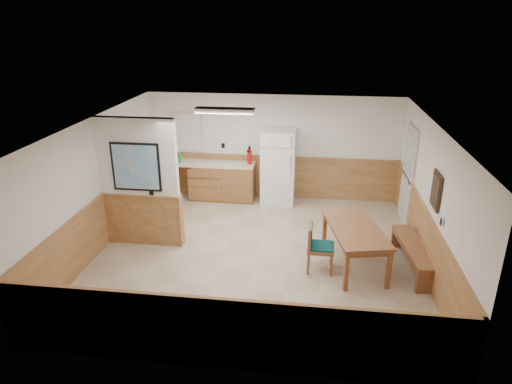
# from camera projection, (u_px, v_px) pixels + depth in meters

# --- Properties ---
(ground) EXTENTS (6.00, 6.00, 0.00)m
(ground) POSITION_uv_depth(u_px,v_px,m) (257.00, 254.00, 8.57)
(ground) COLOR tan
(ground) RESTS_ON ground
(ceiling) EXTENTS (6.00, 6.00, 0.02)m
(ceiling) POSITION_uv_depth(u_px,v_px,m) (257.00, 123.00, 7.66)
(ceiling) COLOR white
(ceiling) RESTS_ON back_wall
(back_wall) EXTENTS (6.00, 0.02, 2.50)m
(back_wall) POSITION_uv_depth(u_px,v_px,m) (273.00, 147.00, 10.89)
(back_wall) COLOR white
(back_wall) RESTS_ON ground
(right_wall) EXTENTS (0.02, 6.00, 2.50)m
(right_wall) POSITION_uv_depth(u_px,v_px,m) (431.00, 201.00, 7.76)
(right_wall) COLOR white
(right_wall) RESTS_ON ground
(left_wall) EXTENTS (0.02, 6.00, 2.50)m
(left_wall) POSITION_uv_depth(u_px,v_px,m) (97.00, 185.00, 8.47)
(left_wall) COLOR white
(left_wall) RESTS_ON ground
(wainscot_back) EXTENTS (6.00, 0.04, 1.00)m
(wainscot_back) POSITION_uv_depth(u_px,v_px,m) (272.00, 177.00, 11.14)
(wainscot_back) COLOR tan
(wainscot_back) RESTS_ON ground
(wainscot_right) EXTENTS (0.04, 6.00, 1.00)m
(wainscot_right) POSITION_uv_depth(u_px,v_px,m) (424.00, 240.00, 8.03)
(wainscot_right) COLOR tan
(wainscot_right) RESTS_ON ground
(wainscot_left) EXTENTS (0.04, 6.00, 1.00)m
(wainscot_left) POSITION_uv_depth(u_px,v_px,m) (103.00, 222.00, 8.75)
(wainscot_left) COLOR tan
(wainscot_left) RESTS_ON ground
(partition_wall) EXTENTS (1.50, 0.20, 2.50)m
(partition_wall) POSITION_uv_depth(u_px,v_px,m) (140.00, 184.00, 8.57)
(partition_wall) COLOR white
(partition_wall) RESTS_ON ground
(kitchen_counter) EXTENTS (2.20, 0.61, 1.00)m
(kitchen_counter) POSITION_uv_depth(u_px,v_px,m) (221.00, 180.00, 11.02)
(kitchen_counter) COLOR #9D6837
(kitchen_counter) RESTS_ON ground
(exterior_door) EXTENTS (0.07, 1.02, 2.15)m
(exterior_door) POSITION_uv_depth(u_px,v_px,m) (408.00, 175.00, 9.59)
(exterior_door) COLOR silver
(exterior_door) RESTS_ON ground
(kitchen_window) EXTENTS (0.80, 0.04, 1.00)m
(kitchen_window) POSITION_uv_depth(u_px,v_px,m) (186.00, 132.00, 11.01)
(kitchen_window) COLOR silver
(kitchen_window) RESTS_ON back_wall
(wall_painting) EXTENTS (0.04, 0.50, 0.60)m
(wall_painting) POSITION_uv_depth(u_px,v_px,m) (436.00, 191.00, 7.38)
(wall_painting) COLOR #312113
(wall_painting) RESTS_ON right_wall
(fluorescent_fixture) EXTENTS (1.20, 0.30, 0.09)m
(fluorescent_fixture) POSITION_uv_depth(u_px,v_px,m) (225.00, 110.00, 8.98)
(fluorescent_fixture) COLOR silver
(fluorescent_fixture) RESTS_ON ceiling
(refrigerator) EXTENTS (0.78, 0.72, 1.76)m
(refrigerator) POSITION_uv_depth(u_px,v_px,m) (278.00, 167.00, 10.66)
(refrigerator) COLOR white
(refrigerator) RESTS_ON ground
(dining_table) EXTENTS (1.16, 1.79, 0.75)m
(dining_table) POSITION_uv_depth(u_px,v_px,m) (355.00, 233.00, 7.96)
(dining_table) COLOR brown
(dining_table) RESTS_ON ground
(dining_bench) EXTENTS (0.54, 1.71, 0.45)m
(dining_bench) POSITION_uv_depth(u_px,v_px,m) (414.00, 250.00, 8.00)
(dining_bench) COLOR brown
(dining_bench) RESTS_ON ground
(dining_chair) EXTENTS (0.65, 0.47, 0.85)m
(dining_chair) POSITION_uv_depth(u_px,v_px,m) (316.00, 244.00, 7.91)
(dining_chair) COLOR brown
(dining_chair) RESTS_ON ground
(fire_extinguisher) EXTENTS (0.14, 0.14, 0.43)m
(fire_extinguisher) POSITION_uv_depth(u_px,v_px,m) (250.00, 156.00, 10.75)
(fire_extinguisher) COLOR red
(fire_extinguisher) RESTS_ON kitchen_counter
(soap_bottle) EXTENTS (0.09, 0.09, 0.23)m
(soap_bottle) POSITION_uv_depth(u_px,v_px,m) (180.00, 158.00, 10.91)
(soap_bottle) COLOR #198E35
(soap_bottle) RESTS_ON kitchen_counter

